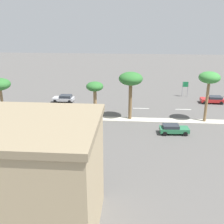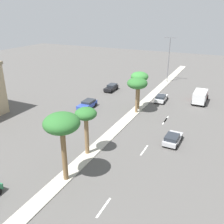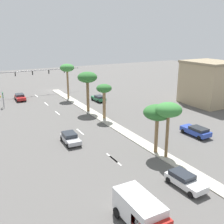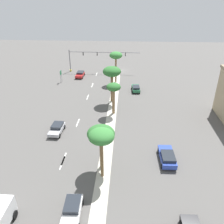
% 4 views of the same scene
% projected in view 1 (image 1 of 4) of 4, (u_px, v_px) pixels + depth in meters
% --- Properties ---
extents(ground_plane, '(160.00, 160.00, 0.00)m').
position_uv_depth(ground_plane, '(60.00, 118.00, 44.88)').
color(ground_plane, '#565451').
extents(median_curb, '(1.80, 86.45, 0.12)m').
position_uv_depth(median_curb, '(4.00, 116.00, 45.57)').
color(median_curb, '#B7B2A3').
rests_on(median_curb, ground).
extents(lane_stripe_front, '(0.20, 2.80, 0.01)m').
position_uv_depth(lane_stripe_front, '(183.00, 109.00, 48.92)').
color(lane_stripe_front, silver).
rests_on(lane_stripe_front, ground).
extents(lane_stripe_right, '(0.20, 2.80, 0.01)m').
position_uv_depth(lane_stripe_right, '(141.00, 108.00, 49.47)').
color(lane_stripe_right, silver).
rests_on(lane_stripe_right, ground).
extents(lane_stripe_near, '(0.20, 2.80, 0.01)m').
position_uv_depth(lane_stripe_near, '(79.00, 107.00, 50.30)').
color(lane_stripe_near, silver).
rests_on(lane_stripe_near, ground).
extents(lane_stripe_leading, '(0.20, 2.80, 0.01)m').
position_uv_depth(lane_stripe_leading, '(20.00, 105.00, 51.11)').
color(lane_stripe_leading, silver).
rests_on(lane_stripe_leading, ground).
extents(lane_stripe_left, '(0.20, 2.80, 0.01)m').
position_uv_depth(lane_stripe_left, '(25.00, 105.00, 51.05)').
color(lane_stripe_left, silver).
rests_on(lane_stripe_left, ground).
extents(directional_road_sign, '(0.10, 1.20, 3.14)m').
position_uv_depth(directional_road_sign, '(185.00, 86.00, 55.87)').
color(directional_road_sign, gray).
rests_on(directional_road_sign, ground).
extents(commercial_building, '(8.60, 9.82, 9.04)m').
position_uv_depth(commercial_building, '(33.00, 178.00, 20.21)').
color(commercial_building, tan).
rests_on(commercial_building, ground).
extents(palm_tree_left, '(3.20, 3.20, 7.87)m').
position_uv_depth(palm_tree_left, '(209.00, 79.00, 40.99)').
color(palm_tree_left, olive).
rests_on(palm_tree_left, median_curb).
extents(palm_tree_mid, '(3.70, 3.70, 7.58)m').
position_uv_depth(palm_tree_mid, '(131.00, 80.00, 42.21)').
color(palm_tree_mid, brown).
rests_on(palm_tree_mid, median_curb).
extents(palm_tree_far, '(2.67, 2.67, 6.11)m').
position_uv_depth(palm_tree_far, '(95.00, 89.00, 42.43)').
color(palm_tree_far, olive).
rests_on(palm_tree_far, median_curb).
extents(palm_tree_outboard, '(3.48, 3.48, 6.22)m').
position_uv_depth(palm_tree_outboard, '(0.00, 85.00, 44.18)').
color(palm_tree_outboard, olive).
rests_on(palm_tree_outboard, median_curb).
extents(sedan_red_near, '(2.10, 4.29, 1.37)m').
position_uv_depth(sedan_red_near, '(213.00, 99.00, 52.20)').
color(sedan_red_near, red).
rests_on(sedan_red_near, ground).
extents(sedan_silver_far, '(2.08, 4.09, 1.37)m').
position_uv_depth(sedan_silver_far, '(64.00, 98.00, 52.96)').
color(sedan_silver_far, '#B2B2B7').
rests_on(sedan_silver_far, ground).
extents(sedan_green_leading, '(2.03, 4.13, 1.35)m').
position_uv_depth(sedan_green_leading, '(173.00, 129.00, 38.69)').
color(sedan_green_leading, '#287047').
rests_on(sedan_green_leading, ground).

